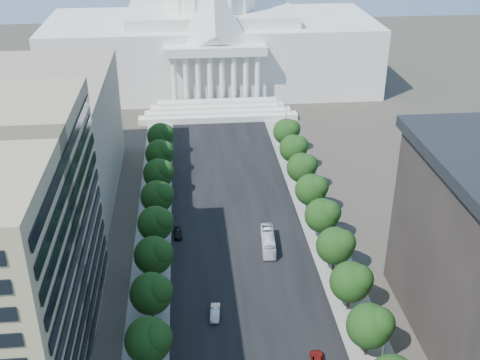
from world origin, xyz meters
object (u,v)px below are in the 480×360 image
object	(u,v)px
car_silver	(215,313)
city_bus	(268,241)
car_red	(317,359)
car_dark_b	(178,234)

from	to	relation	value
car_silver	city_bus	bearing A→B (deg)	65.27
car_red	car_dark_b	world-z (taller)	same
car_red	city_bus	world-z (taller)	city_bus
car_silver	car_red	world-z (taller)	car_silver
car_dark_b	city_bus	distance (m)	20.53
car_silver	city_bus	distance (m)	25.27
car_dark_b	car_silver	bearing A→B (deg)	-80.14
car_silver	car_red	xyz separation A→B (m)	(16.18, -13.26, -0.16)
car_red	city_bus	xyz separation A→B (m)	(-3.43, 35.07, 0.92)
car_red	city_bus	bearing A→B (deg)	-78.63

